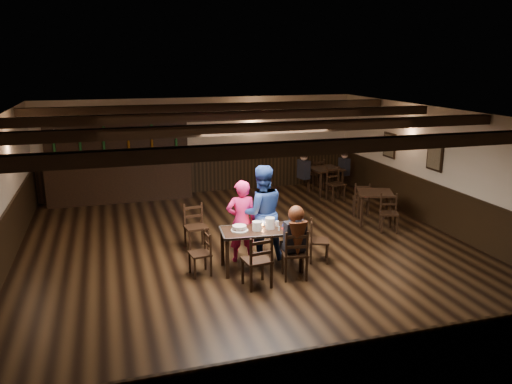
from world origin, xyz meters
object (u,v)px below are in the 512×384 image
object	(u,v)px
man_blue	(261,213)
bar_counter	(120,174)
chair_near_left	(259,258)
woman_pink	(242,221)
cake	(239,228)
dining_table	(261,234)
chair_near_right	(296,251)

from	to	relation	value
man_blue	bar_counter	distance (m)	5.61
chair_near_left	man_blue	size ratio (longest dim) A/B	0.51
chair_near_left	woman_pink	bearing A→B (deg)	88.19
cake	bar_counter	xyz separation A→B (m)	(-1.87, 5.48, -0.07)
dining_table	bar_counter	distance (m)	5.97
bar_counter	man_blue	bearing A→B (deg)	-64.52
chair_near_left	woman_pink	world-z (taller)	woman_pink
woman_pink	man_blue	bearing A→B (deg)	-175.71
chair_near_right	bar_counter	size ratio (longest dim) A/B	0.23
dining_table	woman_pink	distance (m)	0.54
chair_near_left	man_blue	bearing A→B (deg)	70.88
dining_table	chair_near_right	size ratio (longest dim) A/B	1.67
chair_near_left	woman_pink	size ratio (longest dim) A/B	0.59
woman_pink	bar_counter	world-z (taller)	bar_counter
chair_near_right	man_blue	size ratio (longest dim) A/B	0.50
man_blue	cake	bearing A→B (deg)	40.53
chair_near_right	man_blue	bearing A→B (deg)	103.92
bar_counter	cake	bearing A→B (deg)	-71.15
dining_table	chair_near_left	world-z (taller)	chair_near_left
chair_near_left	cake	distance (m)	0.86
dining_table	chair_near_left	distance (m)	0.82
dining_table	chair_near_right	bearing A→B (deg)	-56.12
man_blue	cake	world-z (taller)	man_blue
woman_pink	bar_counter	size ratio (longest dim) A/B	0.40
chair_near_right	woman_pink	distance (m)	1.31
chair_near_right	cake	bearing A→B (deg)	140.01
dining_table	man_blue	bearing A→B (deg)	72.20
woman_pink	man_blue	size ratio (longest dim) A/B	0.86
chair_near_right	woman_pink	xyz separation A→B (m)	(-0.66, 1.10, 0.26)
woman_pink	cake	bearing A→B (deg)	74.29
chair_near_right	man_blue	distance (m)	1.20
dining_table	chair_near_right	distance (m)	0.77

